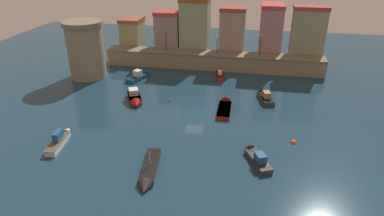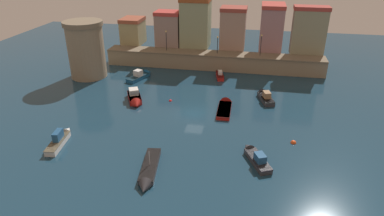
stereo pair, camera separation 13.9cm
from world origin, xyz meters
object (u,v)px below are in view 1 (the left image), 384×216
Objects in this scene: quay_lamp_1 at (217,42)px; moored_boat_6 at (60,139)px; quay_lamp_2 at (261,42)px; moored_boat_7 at (225,106)px; moored_boat_4 at (264,96)px; moored_boat_0 at (255,156)px; moored_boat_1 at (149,172)px; quay_lamp_0 at (166,38)px; moored_boat_2 at (219,74)px; moored_boat_5 at (141,75)px; mooring_buoy_1 at (170,101)px; fortress_tower at (86,49)px; moored_boat_3 at (135,98)px; mooring_buoy_0 at (293,143)px.

moored_boat_6 is (-15.25, -30.60, -4.67)m from quay_lamp_1.
moored_boat_7 is at bearing -105.10° from quay_lamp_2.
moored_boat_4 reaches higher than moored_boat_7.
moored_boat_1 reaches higher than moored_boat_0.
quay_lamp_0 is 12.90m from moored_boat_2.
mooring_buoy_1 is (7.53, -8.86, -0.46)m from moored_boat_5.
moored_boat_5 is 18.69m from moored_boat_7.
moored_boat_1 is (19.28, -26.27, -4.70)m from fortress_tower.
moored_boat_6 is at bearing 110.27° from moored_boat_4.
moored_boat_6 is at bearing 135.71° from moored_boat_2.
quay_lamp_1 is at bearing 167.38° from moored_boat_1.
quay_lamp_0 is 0.61× the size of moored_boat_6.
mooring_buoy_1 is (10.13, 14.22, -0.53)m from moored_boat_6.
moored_boat_3 is 11.84× the size of mooring_buoy_1.
moored_boat_6 reaches higher than moored_boat_4.
moored_boat_5 is at bearing 17.58° from moored_boat_0.
moored_boat_2 is 12.83m from moored_boat_7.
moored_boat_3 is (-18.29, 12.22, 0.15)m from moored_boat_0.
moored_boat_6 is (6.91, -22.05, -4.49)m from fortress_tower.
moored_boat_2 is (3.96, 30.25, 0.16)m from moored_boat_1.
fortress_tower is 23.76m from quay_lamp_1.
moored_boat_4 is 13.10m from mooring_buoy_0.
moored_boat_4 is 30.06m from moored_boat_6.
quay_lamp_0 reaches higher than moored_boat_2.
moored_boat_4 is at bearing 105.23° from mooring_buoy_0.
quay_lamp_1 is 0.67× the size of moored_boat_2.
quay_lamp_2 is 9.71m from moored_boat_2.
moored_boat_1 is at bearing -139.52° from moored_boat_5.
moored_boat_6 is at bearing -169.56° from mooring_buoy_0.
moored_boat_3 is 13.82m from moored_boat_6.
moored_boat_3 is 0.81× the size of moored_boat_7.
quay_lamp_1 is 0.54× the size of moored_boat_4.
moored_boat_2 is (23.25, 3.98, -4.53)m from fortress_tower.
quay_lamp_0 is 34.34m from mooring_buoy_0.
quay_lamp_2 is 21.71m from mooring_buoy_1.
moored_boat_7 is at bearing 66.16° from moored_boat_3.
quay_lamp_1 is at bearing 123.82° from moored_boat_3.
moored_boat_6 reaches higher than moored_boat_2.
quay_lamp_0 is 23.41m from moored_boat_4.
moored_boat_0 is (17.83, -29.90, -5.13)m from quay_lamp_0.
quay_lamp_2 is (17.84, 0.00, 0.03)m from quay_lamp_0.
moored_boat_7 is (3.33, -17.20, -4.92)m from quay_lamp_1.
moored_boat_6 is at bearing -46.71° from moored_boat_3.
moored_boat_4 reaches higher than moored_boat_2.
moored_boat_1 is at bearing 135.65° from moored_boat_4.
moored_boat_1 is at bearing -148.71° from mooring_buoy_0.
fortress_tower is at bearing -151.60° from moored_boat_1.
fortress_tower is at bearing -145.20° from quay_lamp_0.
quay_lamp_0 reaches higher than quay_lamp_1.
moored_boat_7 reaches higher than mooring_buoy_0.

